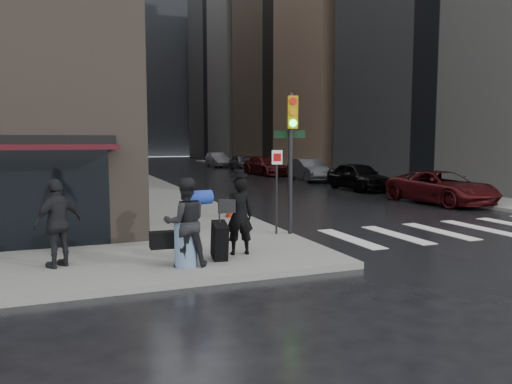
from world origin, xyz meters
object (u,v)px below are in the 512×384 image
Objects in this scene: man_jeans at (185,222)px; man_greycoat at (58,223)px; traffic_light at (290,144)px; parked_car_4 at (243,162)px; fire_hydrant at (230,208)px; parked_car_3 at (266,166)px; parked_car_5 at (217,160)px; parked_car_2 at (309,170)px; man_overcoat at (235,219)px; parked_car_1 at (358,176)px; parked_car_0 at (442,187)px.

man_jeans is 1.01× the size of man_greycoat.
traffic_light reaches higher than parked_car_4.
fire_hydrant is 0.14× the size of parked_car_3.
parked_car_5 is (8.94, 36.82, -1.95)m from traffic_light.
fire_hydrant is at bearing -103.85° from parked_car_5.
parked_car_3 is 1.17× the size of parked_car_4.
parked_car_2 reaches higher than parked_car_3.
man_overcoat reaches higher than man_greycoat.
parked_car_1 is 1.05× the size of parked_car_4.
man_jeans is at bearing -131.65° from traffic_light.
parked_car_2 is (13.25, 20.08, -0.34)m from man_jeans.
parked_car_3 is (-0.33, 12.81, -0.04)m from parked_car_1.
traffic_light is 37.94m from parked_car_5.
man_jeans is 18.89m from parked_car_1.
parked_car_3 is 1.11× the size of parked_car_5.
traffic_light reaches higher than parked_car_5.
parked_car_2 is at bearing 85.04° from parked_car_0.
man_jeans is 15.06m from parked_car_0.
traffic_light is 0.87× the size of parked_car_5.
man_jeans is 2.65m from man_greycoat.
parked_car_2 reaches higher than fire_hydrant.
man_jeans is 4.64m from traffic_light.
parked_car_0 is 1.14× the size of parked_car_5.
man_greycoat is at bearing -17.96° from man_jeans.
parked_car_0 is at bearing -87.43° from parked_car_4.
parked_car_5 is at bearing 96.50° from parked_car_4.
parked_car_2 is (15.74, 19.16, -0.33)m from man_greycoat.
parked_car_1 reaches higher than parked_car_5.
man_jeans is at bearing -155.84° from parked_car_0.
parked_car_4 is 0.95× the size of parked_car_5.
parked_car_2 is at bearing -162.84° from man_greycoat.
parked_car_3 is (11.39, 25.91, -0.26)m from man_overcoat.
fire_hydrant is 34.56m from parked_car_5.
man_overcoat is at bearing -132.76° from parked_car_1.
parked_car_2 is at bearing -121.00° from man_jeans.
traffic_light reaches higher than man_overcoat.
man_greycoat reaches higher than parked_car_3.
traffic_light reaches higher than parked_car_0.
man_jeans reaches higher than fire_hydrant.
fire_hydrant is at bearing 112.71° from traffic_light.
man_overcoat is at bearing -104.01° from parked_car_5.
parked_car_0 is 1.14× the size of parked_car_1.
man_overcoat is at bearing -107.74° from parked_car_4.
parked_car_0 is at bearing -144.66° from man_overcoat.
man_jeans reaches higher than parked_car_0.
man_jeans reaches higher than man_greycoat.
man_greycoat is at bearing -109.22° from parked_car_5.
parked_car_4 is at bearing 89.17° from parked_car_1.
man_greycoat is at bearing -113.70° from parked_car_4.
man_overcoat is 17.58m from parked_car_1.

